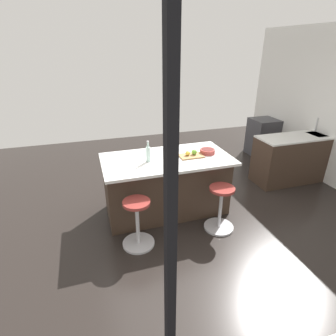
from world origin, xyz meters
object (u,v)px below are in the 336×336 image
Objects in this scene: apple_yellow at (188,153)px; water_bottle at (148,154)px; kitchen_island at (166,184)px; oven_range at (263,137)px; stool_middle at (138,225)px; fruit_bowl at (207,151)px; cutting_board at (191,156)px; apple_green at (194,152)px; stool_by_window at (220,209)px.

apple_yellow is 0.23× the size of water_bottle.
oven_range is at bearing -150.14° from kitchen_island.
fruit_bowl reaches higher than stool_middle.
kitchen_island is 5.40× the size of cutting_board.
apple_green is (2.59, 1.81, 0.57)m from oven_range.
stool_by_window is 2.94× the size of fruit_bowl.
stool_middle is at bearing 26.63° from fruit_bowl.
apple_yellow is at bearing 1.69° from apple_green.
water_bottle is (0.67, -0.01, 0.11)m from cutting_board.
apple_green is at bearing -73.06° from stool_by_window.
kitchen_island is at bearing 29.86° from oven_range.
fruit_bowl is at bearing -178.06° from water_bottle.
fruit_bowl reaches higher than oven_range.
oven_range is at bearing -146.05° from apple_yellow.
apple_yellow is at bearing -11.41° from cutting_board.
stool_by_window is at bearing 85.57° from fruit_bowl.
stool_middle is 1.31m from apple_yellow.
stool_by_window is at bearing 146.31° from water_bottle.
water_bottle is (-0.31, -0.61, 0.75)m from stool_middle.
water_bottle reaches higher than stool_by_window.
kitchen_island is at bearing -10.92° from apple_green.
apple_green reaches higher than apple_yellow.
fruit_bowl is at bearing 175.24° from kitchen_island.
stool_middle is (0.61, 0.69, -0.16)m from kitchen_island.
apple_green is at bearing -178.31° from apple_yellow.
oven_range is 10.91× the size of apple_green.
apple_green is 1.15× the size of apple_yellow.
apple_yellow reaches higher than kitchen_island.
apple_yellow is at bearing -64.15° from stool_by_window.
cutting_board reaches higher than stool_by_window.
stool_by_window is 0.94m from apple_green.
apple_green reaches higher than kitchen_island.
kitchen_island is 8.32× the size of fruit_bowl.
cutting_board is 0.08m from apple_green.
kitchen_island is 27.32× the size of apple_yellow.
oven_range is 12.57× the size of apple_yellow.
apple_yellow is at bearing 5.03° from fruit_bowl.
oven_range reaches higher than stool_middle.
apple_green reaches higher than cutting_board.
apple_yellow is 0.62m from water_bottle.
fruit_bowl is (-1.27, -0.64, 0.67)m from stool_middle.
kitchen_island is (3.01, 1.73, 0.04)m from oven_range.
oven_range is 3.30m from apple_yellow.
apple_green is 0.73m from water_bottle.
kitchen_island reaches higher than oven_range.
oven_range is at bearing -134.75° from stool_by_window.
water_bottle reaches higher than oven_range.
apple_yellow is 0.35m from fruit_bowl.
apple_yellow is 0.30× the size of fruit_bowl.
apple_yellow reaches higher than oven_range.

